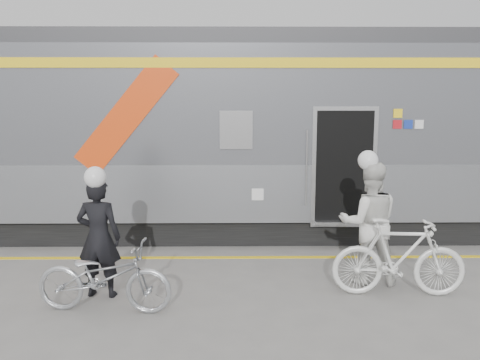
{
  "coord_description": "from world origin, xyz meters",
  "views": [
    {
      "loc": [
        0.56,
        -6.59,
        2.84
      ],
      "look_at": [
        0.65,
        1.6,
        1.5
      ],
      "focal_mm": 38.0,
      "sensor_mm": 36.0,
      "label": 1
    }
  ],
  "objects_px": {
    "man": "(99,237)",
    "woman": "(369,223)",
    "bicycle_left": "(104,277)",
    "bicycle_right": "(399,257)"
  },
  "relations": [
    {
      "from": "man",
      "to": "bicycle_right",
      "type": "xyz_separation_m",
      "value": [
        4.29,
        -0.05,
        -0.3
      ]
    },
    {
      "from": "man",
      "to": "woman",
      "type": "relative_size",
      "value": 0.92
    },
    {
      "from": "bicycle_left",
      "to": "bicycle_right",
      "type": "height_order",
      "value": "bicycle_right"
    },
    {
      "from": "bicycle_left",
      "to": "bicycle_right",
      "type": "bearing_deg",
      "value": -77.2
    },
    {
      "from": "bicycle_left",
      "to": "bicycle_right",
      "type": "distance_m",
      "value": 4.12
    },
    {
      "from": "woman",
      "to": "bicycle_left",
      "type": "bearing_deg",
      "value": 19.27
    },
    {
      "from": "man",
      "to": "bicycle_left",
      "type": "height_order",
      "value": "man"
    },
    {
      "from": "man",
      "to": "woman",
      "type": "xyz_separation_m",
      "value": [
        3.99,
        0.5,
        0.08
      ]
    },
    {
      "from": "man",
      "to": "bicycle_left",
      "type": "distance_m",
      "value": 0.7
    },
    {
      "from": "bicycle_left",
      "to": "bicycle_right",
      "type": "relative_size",
      "value": 0.96
    }
  ]
}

